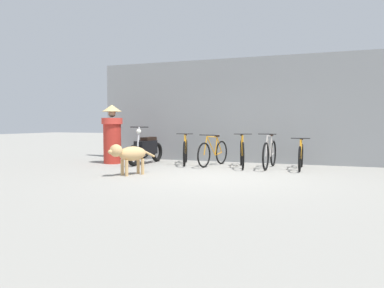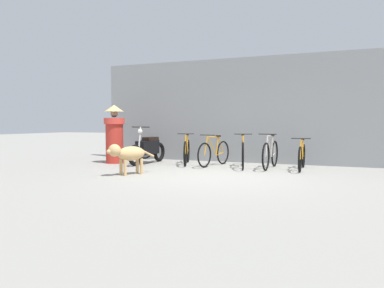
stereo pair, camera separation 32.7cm
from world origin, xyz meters
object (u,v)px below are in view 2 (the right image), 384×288
bicycle_1 (214,153)px  motorcycle (148,149)px  bicycle_2 (243,153)px  person_in_robes (114,133)px  bicycle_4 (302,157)px  bicycle_0 (187,151)px  stray_dog (128,154)px  spare_tire_left (144,149)px  bicycle_3 (270,154)px

bicycle_1 → motorcycle: size_ratio=0.86×
bicycle_1 → bicycle_2: bicycle_2 is taller
bicycle_1 → person_in_robes: size_ratio=0.97×
bicycle_4 → bicycle_0: bearing=-92.8°
stray_dog → spare_tire_left: 3.80m
bicycle_1 → spare_tire_left: 2.96m
bicycle_0 → motorcycle: motorcycle is taller
bicycle_0 → bicycle_4: bicycle_0 is taller
bicycle_0 → person_in_robes: (-2.09, -0.54, 0.52)m
bicycle_2 → bicycle_4: bearing=78.7°
bicycle_0 → person_in_robes: 2.22m
bicycle_1 → motorcycle: 1.99m
motorcycle → bicycle_2: bearing=95.1°
bicycle_1 → motorcycle: motorcycle is taller
bicycle_0 → motorcycle: 1.15m
bicycle_1 → bicycle_3: bicycle_3 is taller
person_in_robes → bicycle_0: bearing=149.7°
bicycle_4 → person_in_robes: size_ratio=0.99×
bicycle_2 → stray_dog: (-2.08, -2.38, 0.11)m
spare_tire_left → stray_dog: bearing=-66.1°
bicycle_4 → person_in_robes: bearing=-86.4°
bicycle_1 → stray_dog: size_ratio=1.45×
bicycle_2 → motorcycle: (-2.82, -0.12, 0.05)m
bicycle_2 → spare_tire_left: bicycle_2 is taller
motorcycle → stray_dog: motorcycle is taller
stray_dog → person_in_robes: person_in_robes is taller
stray_dog → person_in_robes: size_ratio=0.67×
bicycle_0 → stray_dog: size_ratio=1.48×
bicycle_1 → person_in_robes: 3.04m
bicycle_0 → bicycle_2: size_ratio=0.99×
bicycle_3 → bicycle_4: (0.79, 0.03, -0.04)m
bicycle_0 → bicycle_3: (2.43, -0.11, 0.01)m
bicycle_3 → bicycle_1: bearing=-88.3°
bicycle_0 → bicycle_3: 2.43m
bicycle_2 → spare_tire_left: bearing=-121.8°
bicycle_4 → stray_dog: bicycle_4 is taller
bicycle_2 → motorcycle: bearing=-102.7°
bicycle_0 → bicycle_2: (1.70, -0.19, 0.01)m
person_in_robes → spare_tire_left: person_in_robes is taller
bicycle_0 → bicycle_1: bearing=64.8°
bicycle_1 → bicycle_0: bearing=-85.0°
bicycle_4 → person_in_robes: person_in_robes is taller
person_in_robes → bicycle_3: bearing=140.6°
stray_dog → person_in_robes: (-1.72, 2.03, 0.40)m
bicycle_1 → stray_dog: 2.77m
bicycle_3 → person_in_robes: 4.57m
bicycle_4 → motorcycle: 4.33m
bicycle_0 → bicycle_4: bearing=69.8°
stray_dog → spare_tire_left: stray_dog is taller
bicycle_3 → stray_dog: (-2.80, -2.45, 0.11)m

